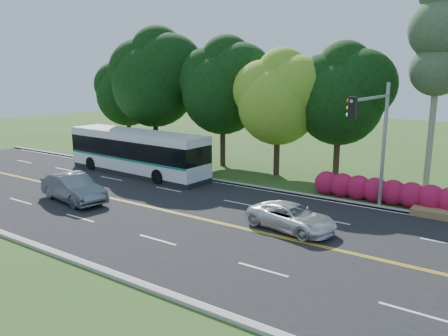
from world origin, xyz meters
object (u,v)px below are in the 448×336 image
Objects in this scene: sedan at (73,188)px; traffic_signal at (375,129)px; suv at (292,217)px; transit_bus at (137,153)px.

traffic_signal is at bearing -56.20° from sedan.
suv is at bearing -68.37° from sedan.
transit_bus is 7.72m from sedan.
transit_bus is at bearing 179.21° from traffic_signal.
traffic_signal is 0.56× the size of transit_bus.
sedan is at bearing 112.92° from suv.
sedan is 1.11× the size of suv.
transit_bus is 2.52× the size of sedan.
traffic_signal reaches higher than suv.
transit_bus reaches higher than sedan.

